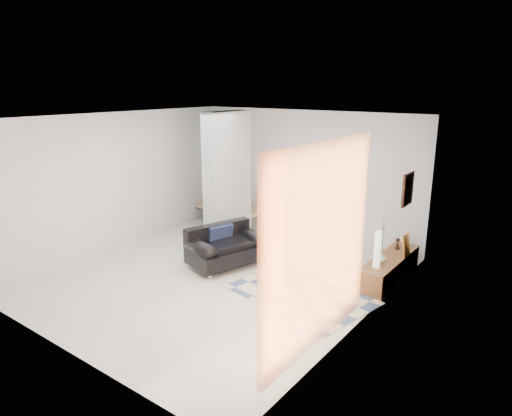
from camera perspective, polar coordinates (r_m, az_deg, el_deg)
The scene contains 17 objects.
floor at distance 8.35m, azimuth -4.71°, elevation -8.37°, with size 6.00×6.00×0.00m, color beige.
ceiling at distance 7.68m, azimuth -5.17°, elevation 11.17°, with size 6.00×6.00×0.00m, color white.
wall_back at distance 10.28m, azimuth 6.19°, elevation 4.28°, with size 6.00×6.00×0.00m, color silver.
wall_front at distance 6.08m, azimuth -23.97°, elevation -4.66°, with size 6.00×6.00×0.00m, color silver.
wall_left at distance 9.89m, azimuth -17.01°, elevation 3.27°, with size 6.00×6.00×0.00m, color silver.
wall_right at distance 6.48m, azimuth 13.70°, elevation -2.58°, with size 6.00×6.00×0.00m, color silver.
partition_column at distance 9.78m, azimuth -3.59°, elevation 3.77°, with size 0.35×1.20×2.80m, color #B5BABD.
hallway_door at distance 11.51m, azimuth -3.03°, elevation 3.58°, with size 0.85×0.06×2.04m, color silver.
curtain at distance 5.50m, azimuth 8.23°, elevation -4.92°, with size 2.55×2.55×0.00m, color orange.
wall_art at distance 7.97m, azimuth 18.44°, elevation 2.24°, with size 0.04×0.45×0.55m, color #36180E.
media_console at distance 8.46m, azimuth 16.34°, elevation -7.14°, with size 0.45×1.84×0.80m.
loveseat at distance 8.66m, azimuth -3.89°, elevation -4.88°, with size 1.19×1.59×0.76m.
daybed at distance 11.29m, azimuth -3.37°, elevation 0.20°, with size 1.77×0.82×0.77m.
area_rug at distance 7.63m, azimuth 5.56°, elevation -10.69°, with size 2.24×1.49×0.01m, color beige.
cylinder_lamp at distance 7.77m, azimuth 14.94°, elevation -5.02°, with size 0.12×0.12×0.63m, color silver.
bronze_figurine at distance 8.79m, azimuth 17.27°, elevation -4.26°, with size 0.11×0.11×0.21m, color black, non-canonical shape.
vase at distance 8.09m, azimuth 15.35°, elevation -5.95°, with size 0.17×0.17×0.17m, color white.
Camera 1 is at (5.08, -5.73, 3.32)m, focal length 32.00 mm.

